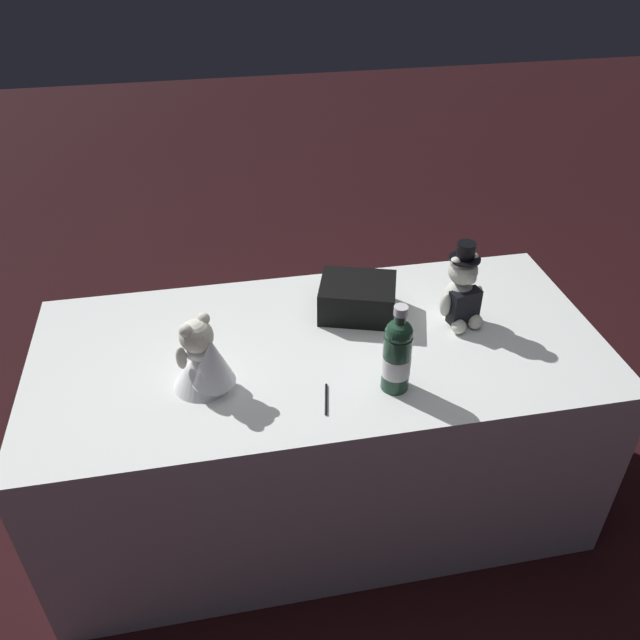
% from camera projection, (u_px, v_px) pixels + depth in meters
% --- Properties ---
extents(ground_plane, '(12.00, 12.00, 0.00)m').
position_uv_depth(ground_plane, '(320.00, 494.00, 2.54)').
color(ground_plane, black).
extents(reception_table, '(1.86, 0.86, 0.75)m').
position_uv_depth(reception_table, '(320.00, 427.00, 2.32)').
color(reception_table, white).
rests_on(reception_table, ground_plane).
extents(teddy_bear_groom, '(0.16, 0.15, 0.30)m').
position_uv_depth(teddy_bear_groom, '(461.00, 293.00, 2.13)').
color(teddy_bear_groom, silver).
rests_on(teddy_bear_groom, reception_table).
extents(teddy_bear_bride, '(0.22, 0.22, 0.24)m').
position_uv_depth(teddy_bear_bride, '(203.00, 359.00, 1.87)').
color(teddy_bear_bride, white).
rests_on(teddy_bear_bride, reception_table).
extents(champagne_bottle, '(0.09, 0.09, 0.29)m').
position_uv_depth(champagne_bottle, '(397.00, 354.00, 1.86)').
color(champagne_bottle, '#1E402D').
rests_on(champagne_bottle, reception_table).
extents(signing_pen, '(0.03, 0.13, 0.01)m').
position_uv_depth(signing_pen, '(326.00, 398.00, 1.89)').
color(signing_pen, black).
rests_on(signing_pen, reception_table).
extents(gift_case_black, '(0.31, 0.27, 0.12)m').
position_uv_depth(gift_case_black, '(357.00, 298.00, 2.21)').
color(gift_case_black, black).
rests_on(gift_case_black, reception_table).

